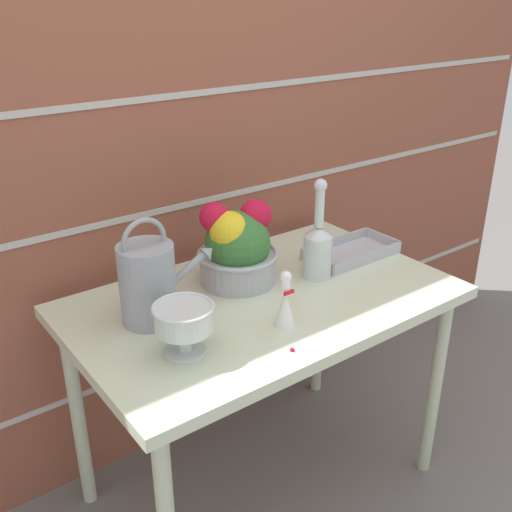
{
  "coord_description": "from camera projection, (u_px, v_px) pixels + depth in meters",
  "views": [
    {
      "loc": [
        -0.96,
        -1.26,
        1.59
      ],
      "look_at": [
        0.0,
        0.04,
        0.86
      ],
      "focal_mm": 42.0,
      "sensor_mm": 36.0,
      "label": 1
    }
  ],
  "objects": [
    {
      "name": "flower_planter",
      "position": [
        238.0,
        247.0,
        1.84
      ],
      "size": [
        0.25,
        0.25,
        0.26
      ],
      "color": "#ADADB2",
      "rests_on": "patio_table"
    },
    {
      "name": "figurine_vase",
      "position": [
        285.0,
        304.0,
        1.61
      ],
      "size": [
        0.06,
        0.06,
        0.17
      ],
      "color": "white",
      "rests_on": "patio_table"
    },
    {
      "name": "crystal_pedestal_bowl",
      "position": [
        184.0,
        321.0,
        1.48
      ],
      "size": [
        0.16,
        0.16,
        0.14
      ],
      "color": "silver",
      "rests_on": "patio_table"
    },
    {
      "name": "watering_can",
      "position": [
        149.0,
        282.0,
        1.62
      ],
      "size": [
        0.3,
        0.15,
        0.3
      ],
      "color": "#93999E",
      "rests_on": "patio_table"
    },
    {
      "name": "wire_tray",
      "position": [
        351.0,
        253.0,
        2.06
      ],
      "size": [
        0.32,
        0.17,
        0.04
      ],
      "color": "#B7B7BC",
      "rests_on": "patio_table"
    },
    {
      "name": "patio_table",
      "position": [
        263.0,
        318.0,
        1.83
      ],
      "size": [
        1.14,
        0.7,
        0.74
      ],
      "color": "beige",
      "rests_on": "ground_plane"
    },
    {
      "name": "glass_decanter",
      "position": [
        318.0,
        246.0,
        1.87
      ],
      "size": [
        0.09,
        0.09,
        0.32
      ],
      "color": "silver",
      "rests_on": "patio_table"
    },
    {
      "name": "ground_plane",
      "position": [
        262.0,
        482.0,
        2.1
      ],
      "size": [
        12.0,
        12.0,
        0.0
      ],
      "primitive_type": "plane",
      "color": "slate"
    },
    {
      "name": "brick_wall",
      "position": [
        182.0,
        149.0,
        1.97
      ],
      "size": [
        3.6,
        0.08,
        2.2
      ],
      "color": "brown",
      "rests_on": "ground_plane"
    },
    {
      "name": "fallen_petal",
      "position": [
        292.0,
        350.0,
        1.52
      ],
      "size": [
        0.01,
        0.01,
        0.01
      ],
      "color": "red",
      "rests_on": "patio_table"
    }
  ]
}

